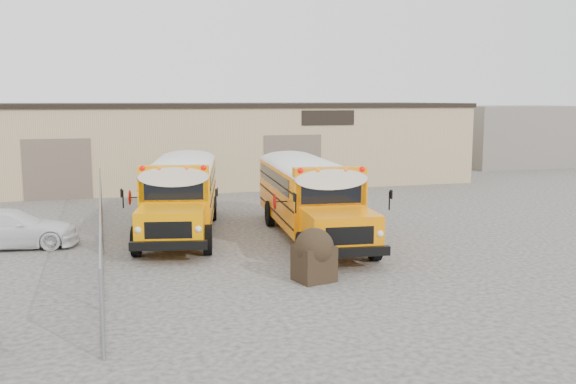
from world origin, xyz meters
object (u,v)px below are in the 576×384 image
object	(u,v)px
school_bus_left	(191,171)
tarp_bundle	(314,254)
school_bus_right	(281,173)
car_white	(10,229)

from	to	relation	value
school_bus_left	tarp_bundle	world-z (taller)	school_bus_left
school_bus_right	tarp_bundle	bearing A→B (deg)	-101.11
school_bus_left	car_white	world-z (taller)	school_bus_left
school_bus_right	school_bus_left	bearing A→B (deg)	151.91
school_bus_left	school_bus_right	bearing A→B (deg)	-28.09
school_bus_left	school_bus_right	size ratio (longest dim) A/B	1.00
tarp_bundle	school_bus_left	bearing A→B (deg)	96.37
school_bus_right	car_white	distance (m)	11.80
school_bus_right	tarp_bundle	world-z (taller)	school_bus_right
school_bus_left	car_white	distance (m)	9.83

